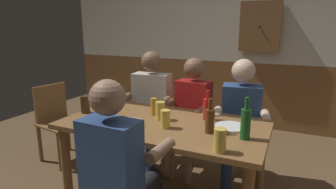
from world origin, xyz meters
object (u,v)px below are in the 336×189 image
object	(u,v)px
dining_table	(164,134)
pint_glass_3	(154,107)
person_1	(190,111)
person_3	(120,165)
bottle_1	(246,123)
plate_0	(231,127)
bottle_0	(207,108)
pint_glass_0	(85,104)
bottle_2	(110,106)
pint_glass_2	(220,140)
person_2	(241,116)
wall_dart_cabinet	(260,27)
chair_empty_near_left	(58,120)
pint_glass_4	(160,111)
condiment_caddy	(132,122)
person_0	(149,103)
pint_glass_1	(165,119)
bottle_3	(210,120)

from	to	relation	value
dining_table	pint_glass_3	distance (m)	0.28
person_1	pint_glass_3	size ratio (longest dim) A/B	7.92
person_3	bottle_1	xyz separation A→B (m)	(0.68, 0.57, 0.20)
plate_0	bottle_0	bearing A→B (deg)	153.83
bottle_1	pint_glass_0	world-z (taller)	bottle_1
dining_table	bottle_2	size ratio (longest dim) A/B	6.69
pint_glass_2	pint_glass_0	bearing A→B (deg)	167.19
person_2	wall_dart_cabinet	xyz separation A→B (m)	(-0.07, 1.60, 0.85)
person_1	chair_empty_near_left	size ratio (longest dim) A/B	1.39
wall_dart_cabinet	pint_glass_3	bearing A→B (deg)	-105.78
person_1	pint_glass_2	size ratio (longest dim) A/B	7.83
chair_empty_near_left	pint_glass_4	size ratio (longest dim) A/B	5.59
dining_table	chair_empty_near_left	distance (m)	1.54
dining_table	condiment_caddy	distance (m)	0.30
bottle_1	pint_glass_4	world-z (taller)	bottle_1
person_0	bottle_2	distance (m)	0.75
pint_glass_1	pint_glass_4	distance (m)	0.20
bottle_1	person_3	bearing A→B (deg)	-139.75
person_3	person_0	bearing A→B (deg)	113.04
pint_glass_4	wall_dart_cabinet	distance (m)	2.39
person_1	wall_dart_cabinet	xyz separation A→B (m)	(0.45, 1.60, 0.86)
condiment_caddy	bottle_2	world-z (taller)	bottle_2
person_3	bottle_0	distance (m)	0.94
chair_empty_near_left	person_0	bearing A→B (deg)	122.21
dining_table	bottle_3	distance (m)	0.47
person_2	pint_glass_2	size ratio (longest dim) A/B	7.89
chair_empty_near_left	wall_dart_cabinet	world-z (taller)	wall_dart_cabinet
pint_glass_0	pint_glass_1	xyz separation A→B (m)	(0.84, -0.05, -0.01)
person_1	pint_glass_0	size ratio (longest dim) A/B	7.76
bottle_2	person_0	bearing A→B (deg)	89.80
bottle_1	pint_glass_0	bearing A→B (deg)	179.14
person_2	plate_0	distance (m)	0.58
person_2	pint_glass_3	distance (m)	0.88
plate_0	bottle_3	bearing A→B (deg)	-125.04
pint_glass_4	pint_glass_0	bearing A→B (deg)	-171.36
pint_glass_1	pint_glass_2	world-z (taller)	pint_glass_2
person_2	person_0	bearing A→B (deg)	-10.23
pint_glass_1	pint_glass_2	bearing A→B (deg)	-26.66
pint_glass_0	plate_0	bearing A→B (deg)	7.16
person_0	bottle_1	size ratio (longest dim) A/B	4.18
bottle_1	pint_glass_3	size ratio (longest dim) A/B	1.97
bottle_0	pint_glass_0	world-z (taller)	bottle_0
chair_empty_near_left	bottle_1	distance (m)	2.25
condiment_caddy	bottle_3	xyz separation A→B (m)	(0.62, 0.11, 0.07)
dining_table	pint_glass_0	size ratio (longest dim) A/B	10.66
person_0	dining_table	bearing A→B (deg)	121.47
person_0	bottle_0	world-z (taller)	person_0
plate_0	bottle_2	xyz separation A→B (m)	(-1.04, -0.15, 0.09)
plate_0	pint_glass_3	xyz separation A→B (m)	(-0.70, 0.04, 0.07)
person_3	pint_glass_4	world-z (taller)	person_3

